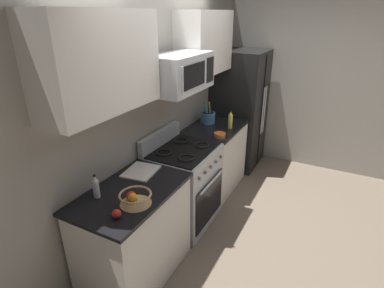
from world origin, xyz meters
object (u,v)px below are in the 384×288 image
range_oven (184,185)px  microwave (180,72)px  apple_loose (117,214)px  bottle_vinegar (96,187)px  fruit_basket (135,198)px  prep_bowl (220,135)px  cutting_board (141,171)px  refrigerator (239,110)px  utensil_crock (208,117)px  bottle_oil (230,120)px

range_oven → microwave: (-0.00, 0.03, 1.27)m
range_oven → apple_loose: (-1.25, -0.14, 0.47)m
bottle_vinegar → fruit_basket: bearing=-78.6°
fruit_basket → bottle_vinegar: bearing=101.4°
apple_loose → prep_bowl: (1.79, -0.06, -0.01)m
cutting_board → prep_bowl: bearing=-15.5°
cutting_board → prep_bowl: (1.15, -0.32, 0.02)m
range_oven → refrigerator: 1.81m
utensil_crock → prep_bowl: 0.53m
bottle_oil → apple_loose: bearing=178.3°
microwave → bottle_oil: size_ratio=3.22×
refrigerator → microwave: microwave is taller
refrigerator → bottle_oil: size_ratio=7.38×
apple_loose → cutting_board: bearing=21.8°
refrigerator → apple_loose: refrigerator is taller
bottle_oil → bottle_vinegar: size_ratio=1.18×
bottle_vinegar → bottle_oil: bearing=-11.0°
fruit_basket → utensil_crock: bearing=8.3°
range_oven → apple_loose: bearing=-173.6°
microwave → fruit_basket: 1.31m
refrigerator → bottle_oil: refrigerator is taller
utensil_crock → bottle_oil: (-0.06, -0.34, 0.03)m
cutting_board → bottle_vinegar: size_ratio=1.57×
refrigerator → bottle_oil: (-0.88, -0.19, 0.13)m
utensil_crock → cutting_board: bearing=-179.1°
range_oven → cutting_board: bearing=169.1°
fruit_basket → prep_bowl: fruit_basket is taller
refrigerator → utensil_crock: refrigerator is taller
range_oven → bottle_vinegar: bearing=170.6°
fruit_basket → cutting_board: 0.51m
range_oven → refrigerator: bearing=-0.6°
cutting_board → bottle_vinegar: bearing=172.4°
refrigerator → cutting_board: refrigerator is taller
microwave → bottle_oil: bearing=-14.6°
utensil_crock → fruit_basket: 2.01m
microwave → utensil_crock: (0.95, 0.11, -0.75)m
refrigerator → prep_bowl: refrigerator is taller
cutting_board → range_oven: bearing=-10.9°
cutting_board → utensil_crock: bearing=0.9°
microwave → apple_loose: microwave is taller
microwave → bottle_vinegar: microwave is taller
fruit_basket → cutting_board: (0.44, 0.27, -0.04)m
refrigerator → cutting_board: 2.37m
cutting_board → microwave: bearing=-8.3°
bottle_oil → prep_bowl: bottle_oil is taller
range_oven → fruit_basket: size_ratio=4.24×
bottle_oil → bottle_vinegar: 2.03m
apple_loose → range_oven: bearing=6.4°
microwave → prep_bowl: 1.00m
fruit_basket → apple_loose: 0.21m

